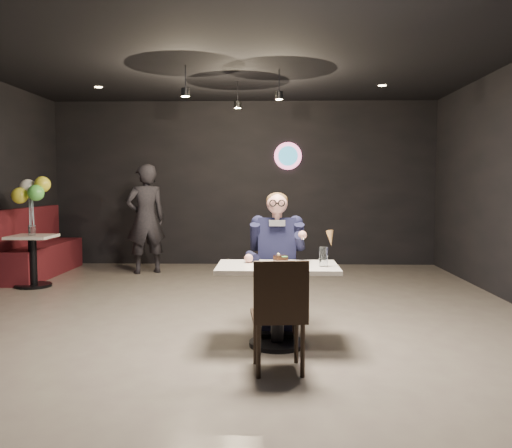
{
  "coord_description": "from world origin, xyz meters",
  "views": [
    {
      "loc": [
        0.51,
        -5.49,
        1.49
      ],
      "look_at": [
        0.35,
        0.01,
        1.08
      ],
      "focal_mm": 38.0,
      "sensor_mm": 36.0,
      "label": 1
    }
  ],
  "objects_px": {
    "sundae_glass": "(324,257)",
    "balloon_vase": "(32,230)",
    "main_table": "(277,305)",
    "chair_far": "(277,285)",
    "booth_bench": "(41,241)",
    "seated_man": "(277,260)",
    "passerby": "(146,219)",
    "side_table": "(33,261)",
    "chair_near": "(278,314)"
  },
  "relations": [
    {
      "from": "sundae_glass",
      "to": "balloon_vase",
      "type": "distance_m",
      "value": 4.84
    },
    {
      "from": "sundae_glass",
      "to": "balloon_vase",
      "type": "relative_size",
      "value": 1.17
    },
    {
      "from": "main_table",
      "to": "chair_far",
      "type": "xyz_separation_m",
      "value": [
        0.0,
        0.55,
        0.09
      ]
    },
    {
      "from": "main_table",
      "to": "booth_bench",
      "type": "xyz_separation_m",
      "value": [
        -3.81,
        3.77,
        0.18
      ]
    },
    {
      "from": "seated_man",
      "to": "booth_bench",
      "type": "bearing_deg",
      "value": 139.81
    },
    {
      "from": "seated_man",
      "to": "passerby",
      "type": "relative_size",
      "value": 0.79
    },
    {
      "from": "main_table",
      "to": "balloon_vase",
      "type": "relative_size",
      "value": 7.34
    },
    {
      "from": "seated_man",
      "to": "balloon_vase",
      "type": "xyz_separation_m",
      "value": [
        -3.51,
        2.22,
        0.1
      ]
    },
    {
      "from": "sundae_glass",
      "to": "passerby",
      "type": "distance_m",
      "value": 4.84
    },
    {
      "from": "side_table",
      "to": "passerby",
      "type": "xyz_separation_m",
      "value": [
        1.36,
        1.26,
        0.54
      ]
    },
    {
      "from": "booth_bench",
      "to": "passerby",
      "type": "bearing_deg",
      "value": 9.01
    },
    {
      "from": "main_table",
      "to": "passerby",
      "type": "bearing_deg",
      "value": 118.09
    },
    {
      "from": "sundae_glass",
      "to": "seated_man",
      "type": "bearing_deg",
      "value": 123.67
    },
    {
      "from": "main_table",
      "to": "seated_man",
      "type": "xyz_separation_m",
      "value": [
        0.0,
        0.55,
        0.34
      ]
    },
    {
      "from": "side_table",
      "to": "balloon_vase",
      "type": "height_order",
      "value": "balloon_vase"
    },
    {
      "from": "seated_man",
      "to": "sundae_glass",
      "type": "xyz_separation_m",
      "value": [
        0.41,
        -0.62,
        0.12
      ]
    },
    {
      "from": "seated_man",
      "to": "chair_far",
      "type": "bearing_deg",
      "value": -90.0
    },
    {
      "from": "booth_bench",
      "to": "seated_man",
      "type": "bearing_deg",
      "value": -40.19
    },
    {
      "from": "chair_far",
      "to": "side_table",
      "type": "distance_m",
      "value": 4.15
    },
    {
      "from": "main_table",
      "to": "booth_bench",
      "type": "relative_size",
      "value": 0.5
    },
    {
      "from": "booth_bench",
      "to": "side_table",
      "type": "xyz_separation_m",
      "value": [
        0.3,
        -1.0,
        -0.18
      ]
    },
    {
      "from": "main_table",
      "to": "side_table",
      "type": "xyz_separation_m",
      "value": [
        -3.51,
        2.77,
        -0.01
      ]
    },
    {
      "from": "chair_near",
      "to": "sundae_glass",
      "type": "distance_m",
      "value": 0.82
    },
    {
      "from": "chair_far",
      "to": "passerby",
      "type": "xyz_separation_m",
      "value": [
        -2.15,
        3.48,
        0.45
      ]
    },
    {
      "from": "balloon_vase",
      "to": "chair_near",
      "type": "bearing_deg",
      "value": -44.35
    },
    {
      "from": "chair_far",
      "to": "chair_near",
      "type": "distance_m",
      "value": 1.21
    },
    {
      "from": "side_table",
      "to": "seated_man",
      "type": "bearing_deg",
      "value": -32.29
    },
    {
      "from": "chair_far",
      "to": "passerby",
      "type": "height_order",
      "value": "passerby"
    },
    {
      "from": "side_table",
      "to": "balloon_vase",
      "type": "xyz_separation_m",
      "value": [
        0.0,
        0.0,
        0.46
      ]
    },
    {
      "from": "seated_man",
      "to": "side_table",
      "type": "distance_m",
      "value": 4.17
    },
    {
      "from": "side_table",
      "to": "main_table",
      "type": "bearing_deg",
      "value": -38.26
    },
    {
      "from": "main_table",
      "to": "chair_far",
      "type": "relative_size",
      "value": 1.2
    },
    {
      "from": "seated_man",
      "to": "balloon_vase",
      "type": "relative_size",
      "value": 9.61
    },
    {
      "from": "balloon_vase",
      "to": "seated_man",
      "type": "bearing_deg",
      "value": -32.29
    },
    {
      "from": "seated_man",
      "to": "side_table",
      "type": "xyz_separation_m",
      "value": [
        -3.51,
        2.22,
        -0.35
      ]
    },
    {
      "from": "booth_bench",
      "to": "passerby",
      "type": "relative_size",
      "value": 1.22
    },
    {
      "from": "chair_far",
      "to": "passerby",
      "type": "relative_size",
      "value": 0.51
    },
    {
      "from": "booth_bench",
      "to": "chair_near",
      "type": "bearing_deg",
      "value": -49.31
    },
    {
      "from": "booth_bench",
      "to": "balloon_vase",
      "type": "bearing_deg",
      "value": -73.3
    },
    {
      "from": "seated_man",
      "to": "sundae_glass",
      "type": "distance_m",
      "value": 0.75
    },
    {
      "from": "main_table",
      "to": "seated_man",
      "type": "bearing_deg",
      "value": 90.0
    },
    {
      "from": "chair_near",
      "to": "booth_bench",
      "type": "xyz_separation_m",
      "value": [
        -3.81,
        4.43,
        0.09
      ]
    },
    {
      "from": "main_table",
      "to": "chair_near",
      "type": "distance_m",
      "value": 0.67
    },
    {
      "from": "chair_near",
      "to": "seated_man",
      "type": "distance_m",
      "value": 1.24
    },
    {
      "from": "chair_near",
      "to": "booth_bench",
      "type": "relative_size",
      "value": 0.42
    },
    {
      "from": "side_table",
      "to": "balloon_vase",
      "type": "relative_size",
      "value": 4.92
    },
    {
      "from": "chair_near",
      "to": "side_table",
      "type": "bearing_deg",
      "value": 130.08
    },
    {
      "from": "chair_near",
      "to": "balloon_vase",
      "type": "bearing_deg",
      "value": 130.08
    },
    {
      "from": "chair_near",
      "to": "passerby",
      "type": "bearing_deg",
      "value": 109.06
    },
    {
      "from": "side_table",
      "to": "passerby",
      "type": "distance_m",
      "value": 1.93
    }
  ]
}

